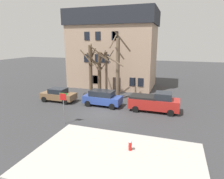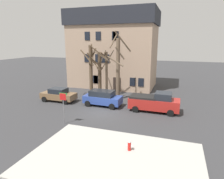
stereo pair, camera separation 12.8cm
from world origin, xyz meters
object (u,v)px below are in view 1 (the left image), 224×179
Objects in this scene: tree_bare_far at (106,72)px; pickup_truck_red at (154,102)px; street_sign_pole at (63,103)px; tree_bare_near at (91,70)px; building_main at (113,49)px; tree_bare_mid at (99,71)px; car_brown_sedan at (58,95)px; car_blue_wagon at (102,98)px; tree_bare_end at (118,67)px; bicycle_leaning at (90,96)px; fire_hydrant at (130,145)px.

pickup_truck_red is at bearing -29.11° from tree_bare_far.
tree_bare_far reaches higher than street_sign_pole.
building_main is at bearing 85.44° from tree_bare_near.
tree_bare_mid reaches higher than car_brown_sedan.
car_blue_wagon is at bearing -78.29° from building_main.
tree_bare_end reaches higher than pickup_truck_red.
tree_bare_far is 1.43× the size of car_brown_sedan.
car_blue_wagon is at bearing 76.88° from street_sign_pole.
tree_bare_far is 3.73m from bicycle_leaning.
tree_bare_far is at bearing 87.40° from street_sign_pole.
street_sign_pole is 8.46m from bicycle_leaning.
street_sign_pole is at bearing -52.67° from car_brown_sedan.
tree_bare_mid is at bearing 120.00° from fire_hydrant.
tree_bare_end is 8.13m from car_brown_sedan.
tree_bare_end is 11.90× the size of fire_hydrant.
pickup_truck_red is at bearing 86.07° from fire_hydrant.
building_main is 17.12m from street_sign_pole.
car_brown_sedan is (-3.82, -4.15, -2.62)m from tree_bare_mid.
street_sign_pole is (-7.27, -5.89, 0.98)m from pickup_truck_red.
tree_bare_mid is 9.82× the size of fire_hydrant.
car_blue_wagon is at bearing -63.73° from tree_bare_mid.
building_main reaches higher than bicycle_leaning.
tree_bare_mid is at bearing -87.97° from building_main.
pickup_truck_red reaches higher than fire_hydrant.
tree_bare_near is 9.56× the size of fire_hydrant.
tree_bare_mid reaches higher than tree_bare_far.
tree_bare_end reaches higher than tree_bare_mid.
car_blue_wagon is 2.54× the size of bicycle_leaning.
tree_bare_near is at bearing 159.96° from pickup_truck_red.
building_main is at bearing 86.86° from bicycle_leaning.
tree_bare_near reaches higher than tree_bare_far.
car_blue_wagon is at bearing 179.65° from pickup_truck_red.
fire_hydrant is (11.10, -8.46, -0.34)m from car_brown_sedan.
car_blue_wagon is 0.85× the size of pickup_truck_red.
bicycle_leaning is at bearing -139.30° from tree_bare_far.
street_sign_pole is at bearing -87.13° from building_main.
street_sign_pole reaches higher than bicycle_leaning.
bicycle_leaning is (-1.73, -1.49, -2.95)m from tree_bare_far.
tree_bare_mid is 1.58× the size of car_blue_wagon.
street_sign_pole is (-0.44, -9.69, -1.31)m from tree_bare_far.
bicycle_leaning is at bearing 126.26° from fire_hydrant.
tree_bare_mid is 3.16m from tree_bare_end.
tree_bare_end is at bearing 75.51° from street_sign_pole.
car_brown_sedan is 2.50× the size of bicycle_leaning.
tree_bare_near is (-0.60, -7.54, -2.43)m from building_main.
street_sign_pole reaches higher than pickup_truck_red.
car_brown_sedan is 0.98× the size of car_blue_wagon.
tree_bare_end reaches higher than car_brown_sedan.
tree_bare_mid reaches higher than street_sign_pole.
street_sign_pole is at bearing 158.18° from fire_hydrant.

